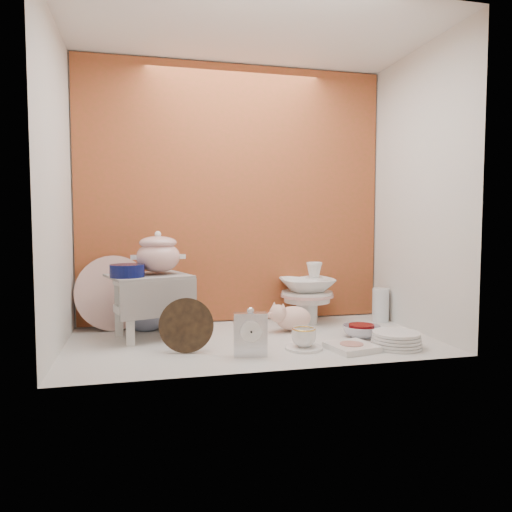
{
  "coord_description": "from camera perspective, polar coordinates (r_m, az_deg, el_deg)",
  "views": [
    {
      "loc": [
        -0.53,
        -2.3,
        0.59
      ],
      "look_at": [
        0.02,
        0.02,
        0.42
      ],
      "focal_mm": 33.75,
      "sensor_mm": 36.0,
      "label": 1
    }
  ],
  "objects": [
    {
      "name": "niche_shell",
      "position": [
        2.56,
        -1.29,
        11.72
      ],
      "size": [
        1.86,
        1.03,
        1.53
      ],
      "color": "#A9462A",
      "rests_on": "ground"
    },
    {
      "name": "step_stool",
      "position": [
        2.52,
        -12.56,
        -5.82
      ],
      "size": [
        0.46,
        0.43,
        0.32
      ],
      "primitive_type": null,
      "rotation": [
        0.0,
        0.0,
        0.3
      ],
      "color": "silver",
      "rests_on": "ground"
    },
    {
      "name": "ground",
      "position": [
        2.43,
        -0.35,
        -9.96
      ],
      "size": [
        1.8,
        1.8,
        0.0
      ],
      "primitive_type": "plane",
      "color": "silver",
      "rests_on": "ground"
    },
    {
      "name": "crystal_bowl",
      "position": [
        2.55,
        12.38,
        -8.71
      ],
      "size": [
        0.25,
        0.25,
        0.06
      ],
      "primitive_type": "imported",
      "rotation": [
        0.0,
        0.0,
        -0.37
      ],
      "color": "silver",
      "rests_on": "ground"
    },
    {
      "name": "plush_pig",
      "position": [
        2.62,
        4.44,
        -7.32
      ],
      "size": [
        0.28,
        0.22,
        0.15
      ],
      "primitive_type": "ellipsoid",
      "rotation": [
        0.0,
        0.0,
        -0.22
      ],
      "color": "beige",
      "rests_on": "ground"
    },
    {
      "name": "porcelain_tower",
      "position": [
        2.82,
        6.06,
        -4.33
      ],
      "size": [
        0.34,
        0.34,
        0.36
      ],
      "primitive_type": null,
      "rotation": [
        0.0,
        0.0,
        -0.1
      ],
      "color": "white",
      "rests_on": "ground"
    },
    {
      "name": "floral_platter",
      "position": [
        2.74,
        -16.51,
        -4.22
      ],
      "size": [
        0.42,
        0.15,
        0.41
      ],
      "primitive_type": null,
      "rotation": [
        0.0,
        0.0,
        0.15
      ],
      "color": "white",
      "rests_on": "ground"
    },
    {
      "name": "lattice_dish",
      "position": [
        2.29,
        11.26,
        -10.56
      ],
      "size": [
        0.23,
        0.23,
        0.03
      ],
      "primitive_type": "cube",
      "rotation": [
        0.0,
        0.0,
        0.21
      ],
      "color": "white",
      "rests_on": "ground"
    },
    {
      "name": "soup_tureen",
      "position": [
        2.51,
        -11.52,
        0.41
      ],
      "size": [
        0.28,
        0.28,
        0.22
      ],
      "primitive_type": null,
      "rotation": [
        0.0,
        0.0,
        -0.05
      ],
      "color": "white",
      "rests_on": "step_stool"
    },
    {
      "name": "blue_white_vase",
      "position": [
        2.71,
        -12.91,
        -6.06
      ],
      "size": [
        0.27,
        0.27,
        0.23
      ],
      "primitive_type": "imported",
      "rotation": [
        0.0,
        0.0,
        0.26
      ],
      "color": "white",
      "rests_on": "ground"
    },
    {
      "name": "clear_glass_vase",
      "position": [
        2.96,
        14.55,
        -5.63
      ],
      "size": [
        0.13,
        0.13,
        0.2
      ],
      "primitive_type": "cylinder",
      "rotation": [
        0.0,
        0.0,
        -0.41
      ],
      "color": "silver",
      "rests_on": "ground"
    },
    {
      "name": "lacquer_tray",
      "position": [
        2.21,
        -8.26,
        -8.14
      ],
      "size": [
        0.25,
        0.1,
        0.25
      ],
      "primitive_type": null,
      "rotation": [
        0.0,
        0.0,
        -0.18
      ],
      "color": "black",
      "rests_on": "ground"
    },
    {
      "name": "dinner_plate_stack",
      "position": [
        2.39,
        16.29,
        -9.48
      ],
      "size": [
        0.24,
        0.24,
        0.07
      ],
      "primitive_type": "cylinder",
      "rotation": [
        0.0,
        0.0,
        0.03
      ],
      "color": "white",
      "rests_on": "ground"
    },
    {
      "name": "gold_rim_teacup",
      "position": [
        2.27,
        5.69,
        -9.53
      ],
      "size": [
        0.14,
        0.14,
        0.09
      ],
      "primitive_type": "imported",
      "rotation": [
        0.0,
        0.0,
        0.22
      ],
      "color": "white",
      "rests_on": "teacup_saucer"
    },
    {
      "name": "cobalt_bowl",
      "position": [
        2.42,
        -15.01,
        -1.69
      ],
      "size": [
        0.2,
        0.2,
        0.06
      ],
      "primitive_type": "cylinder",
      "rotation": [
        0.0,
        0.0,
        0.26
      ],
      "color": "#090E43",
      "rests_on": "step_stool"
    },
    {
      "name": "teacup_saucer",
      "position": [
        2.28,
        5.68,
        -10.78
      ],
      "size": [
        0.22,
        0.22,
        0.01
      ],
      "primitive_type": "cylinder",
      "rotation": [
        0.0,
        0.0,
        0.32
      ],
      "color": "white",
      "rests_on": "ground"
    },
    {
      "name": "mantel_clock",
      "position": [
        2.13,
        -0.67,
        -9.03
      ],
      "size": [
        0.15,
        0.07,
        0.21
      ],
      "primitive_type": "cube",
      "rotation": [
        0.0,
        0.0,
        -0.13
      ],
      "color": "silver",
      "rests_on": "ground"
    }
  ]
}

